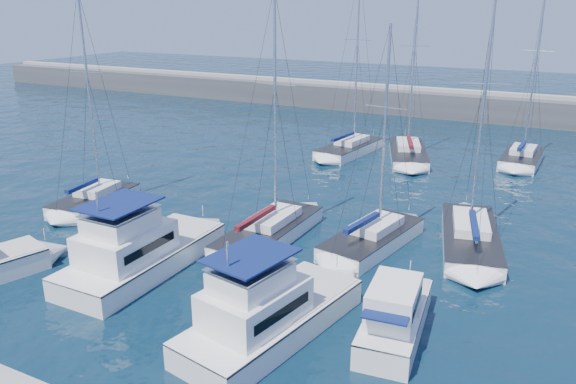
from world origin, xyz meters
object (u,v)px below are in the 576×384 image
at_px(motor_yacht_stbd_outer, 395,317).
at_px(sailboat_mid_d, 470,237).
at_px(sailboat_mid_a, 95,200).
at_px(sailboat_back_b, 408,153).
at_px(motor_yacht_stbd_inner, 266,314).
at_px(sailboat_back_a, 349,148).
at_px(sailboat_back_c, 522,158).
at_px(motor_yacht_port_inner, 137,253).
at_px(sailboat_mid_c, 373,239).
at_px(sailboat_mid_b, 269,231).

bearing_deg(motor_yacht_stbd_outer, sailboat_mid_d, 77.96).
xyz_separation_m(sailboat_mid_a, sailboat_back_b, (16.32, 22.95, -0.02)).
height_order(motor_yacht_stbd_inner, sailboat_mid_a, sailboat_mid_a).
distance_m(sailboat_back_a, sailboat_back_c, 15.60).
height_order(motor_yacht_port_inner, sailboat_mid_c, sailboat_mid_c).
relative_size(motor_yacht_stbd_inner, sailboat_mid_b, 0.66).
distance_m(motor_yacht_stbd_inner, sailboat_back_b, 31.95).
xyz_separation_m(sailboat_mid_b, sailboat_mid_d, (11.18, 4.66, -0.00)).
height_order(motor_yacht_stbd_outer, sailboat_mid_a, sailboat_mid_a).
height_order(sailboat_mid_d, sailboat_back_c, sailboat_back_c).
distance_m(motor_yacht_stbd_inner, sailboat_mid_b, 10.72).
distance_m(sailboat_mid_b, sailboat_mid_d, 12.11).
height_order(motor_yacht_stbd_outer, sailboat_back_a, sailboat_back_a).
distance_m(sailboat_mid_b, sailboat_back_b, 22.53).
relative_size(sailboat_mid_d, sailboat_back_c, 0.96).
relative_size(sailboat_mid_a, sailboat_back_c, 0.95).
bearing_deg(motor_yacht_port_inner, sailboat_mid_c, 41.76).
bearing_deg(motor_yacht_stbd_outer, sailboat_mid_a, 159.20).
bearing_deg(sailboat_mid_d, motor_yacht_stbd_outer, -108.86).
bearing_deg(sailboat_mid_c, motor_yacht_port_inner, -127.74).
xyz_separation_m(sailboat_mid_c, sailboat_mid_d, (5.16, 2.82, 0.00)).
xyz_separation_m(sailboat_mid_b, sailboat_back_c, (12.16, 25.19, 0.04)).
relative_size(motor_yacht_stbd_outer, sailboat_mid_b, 0.45).
distance_m(sailboat_mid_b, sailboat_back_a, 21.84).
bearing_deg(motor_yacht_stbd_outer, sailboat_back_c, 80.11).
relative_size(motor_yacht_stbd_inner, sailboat_mid_a, 0.65).
bearing_deg(motor_yacht_port_inner, sailboat_back_b, 77.81).
height_order(sailboat_mid_a, sailboat_mid_c, sailboat_mid_a).
xyz_separation_m(motor_yacht_stbd_outer, sailboat_back_b, (-7.45, 29.26, -0.42)).
xyz_separation_m(motor_yacht_stbd_inner, sailboat_back_b, (-2.52, 31.84, -0.61)).
bearing_deg(sailboat_mid_d, motor_yacht_port_inner, -155.39).
distance_m(sailboat_mid_d, sailboat_back_c, 20.56).
xyz_separation_m(sailboat_mid_d, sailboat_back_b, (-8.68, 17.73, 0.01)).
distance_m(motor_yacht_stbd_outer, sailboat_back_b, 30.19).
bearing_deg(sailboat_mid_c, sailboat_back_a, 125.67).
height_order(sailboat_mid_b, sailboat_back_a, sailboat_back_a).
relative_size(motor_yacht_port_inner, sailboat_mid_a, 0.67).
xyz_separation_m(sailboat_back_b, sailboat_back_c, (9.66, 2.81, 0.02)).
bearing_deg(sailboat_mid_a, sailboat_back_c, 38.08).
bearing_deg(sailboat_back_c, motor_yacht_stbd_inner, -98.91).
height_order(motor_yacht_port_inner, motor_yacht_stbd_inner, same).
height_order(motor_yacht_stbd_outer, sailboat_back_b, sailboat_back_b).
relative_size(motor_yacht_stbd_outer, sailboat_back_b, 0.41).
height_order(motor_yacht_stbd_inner, motor_yacht_stbd_outer, motor_yacht_stbd_inner).
bearing_deg(sailboat_back_b, sailboat_mid_b, -115.26).
bearing_deg(sailboat_mid_d, sailboat_back_a, 117.16).
distance_m(motor_yacht_port_inner, sailboat_back_c, 36.18).
distance_m(motor_yacht_stbd_inner, sailboat_back_c, 35.38).
distance_m(motor_yacht_stbd_inner, sailboat_mid_a, 20.84).
xyz_separation_m(sailboat_mid_d, sailboat_back_a, (-14.20, 16.97, 0.04)).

